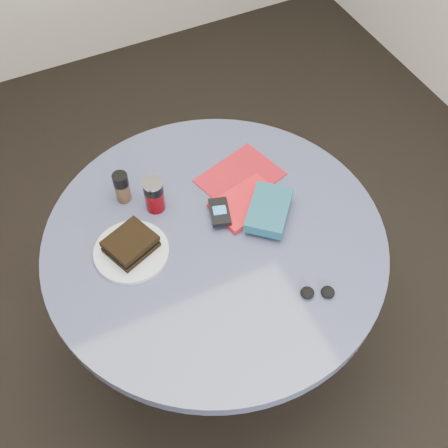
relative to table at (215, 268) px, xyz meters
name	(u,v)px	position (x,y,z in m)	size (l,w,h in m)	color
ground	(217,347)	(0.00, 0.00, -0.59)	(4.00, 4.00, 0.00)	black
table	(215,268)	(0.00, 0.00, 0.00)	(1.00, 1.00, 0.75)	black
plate	(132,252)	(-0.23, 0.06, 0.17)	(0.21, 0.21, 0.01)	silver
sandwich	(131,244)	(-0.23, 0.06, 0.20)	(0.16, 0.15, 0.05)	black
soda_can	(154,195)	(-0.11, 0.18, 0.22)	(0.06, 0.06, 0.11)	#630409
pepper_grinder	(122,187)	(-0.18, 0.25, 0.22)	(0.06, 0.06, 0.11)	#432F1C
magazine	(240,177)	(0.17, 0.17, 0.17)	(0.24, 0.18, 0.00)	maroon
red_book	(246,203)	(0.14, 0.07, 0.18)	(0.20, 0.13, 0.02)	red
novel	(269,210)	(0.17, 0.00, 0.20)	(0.17, 0.11, 0.03)	navy
mp3_player	(220,212)	(0.04, 0.06, 0.19)	(0.08, 0.11, 0.02)	black
headphones	(318,292)	(0.17, -0.29, 0.17)	(0.10, 0.07, 0.02)	black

